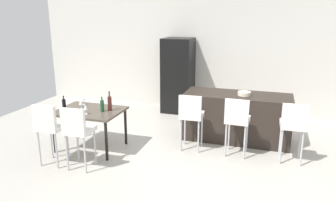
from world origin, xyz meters
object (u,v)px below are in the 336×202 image
Objects in this scene: refrigerator at (178,75)px; fruit_bowl at (244,94)px; dining_table at (90,114)px; dining_chair_far at (77,128)px; wine_glass_near at (83,98)px; bar_chair_left at (191,114)px; kitchen_island at (237,117)px; wine_bottle_end at (110,103)px; dining_chair_near at (49,125)px; wine_bottle_far at (102,106)px; bar_chair_middle at (237,118)px; wine_glass_middle at (85,107)px; bar_chair_right at (293,123)px; wine_bottle_right at (64,105)px; wine_glass_left at (81,102)px.

fruit_bowl is at bearing -41.13° from refrigerator.
dining_table is at bearing -154.95° from fruit_bowl.
dining_table is 2.90m from refrigerator.
wine_glass_near is (-0.55, 1.07, 0.17)m from dining_chair_far.
bar_chair_left is at bearing 5.96° from wine_glass_near.
refrigerator is at bearing 137.67° from kitchen_island.
wine_bottle_end is at bearing 13.56° from dining_table.
dining_chair_near is (-2.03, -1.29, 0.00)m from bar_chair_left.
dining_table is 0.63× the size of refrigerator.
dining_chair_far is 2.97× the size of wine_bottle_end.
wine_bottle_far is 0.15× the size of refrigerator.
fruit_bowl is at bearing -20.49° from kitchen_island.
wine_glass_middle is (-2.51, -0.72, 0.17)m from bar_chair_middle.
bar_chair_right is at bearing 21.77° from dining_chair_far.
wine_bottle_right is 0.48m from wine_glass_middle.
dining_table is at bearing 72.12° from dining_chair_near.
wine_glass_near is at bearing -114.91° from refrigerator.
wine_glass_left is at bearing -170.17° from bar_chair_middle.
kitchen_island is at bearing 29.01° from wine_bottle_end.
bar_chair_middle is 2.97× the size of wine_bottle_end.
bar_chair_left is 0.57× the size of refrigerator.
dining_chair_far is at bearing -99.65° from refrigerator.
wine_glass_middle is (-3.41, -0.72, 0.17)m from bar_chair_right.
dining_chair_far is 3.78× the size of wine_bottle_right.
wine_bottle_far is 1.54× the size of wine_glass_near.
wine_bottle_right is at bearing -155.13° from fruit_bowl.
refrigerator is (1.15, 2.49, 0.06)m from wine_glass_near.
wine_bottle_right is 0.46m from wine_glass_near.
wine_bottle_end is (-2.22, -0.40, 0.18)m from bar_chair_middle.
wine_glass_near is (-3.77, -0.21, 0.17)m from bar_chair_right.
wine_glass_near is 0.71× the size of fruit_bowl.
bar_chair_middle is at bearing 10.61° from dining_table.
wine_bottle_end is at bearing -150.99° from kitchen_island.
wine_glass_middle is (0.25, -0.25, 0.00)m from wine_glass_left.
dining_chair_near is at bearing -147.63° from bar_chair_left.
wine_glass_near is at bearing -161.80° from fruit_bowl.
refrigerator reaches higher than fruit_bowl.
fruit_bowl is (0.85, 0.74, 0.26)m from bar_chair_left.
wine_glass_near is at bearing -176.74° from bar_chair_right.
wine_bottle_far is at bearing -26.74° from wine_glass_near.
wine_glass_middle is (0.47, -0.06, 0.01)m from wine_bottle_right.
kitchen_island is at bearing 36.95° from dining_chair_near.
wine_bottle_end is at bearing 54.98° from dining_chair_near.
wine_glass_middle is at bearing -7.50° from wine_bottle_right.
wine_bottle_far is (-2.23, -1.28, 0.39)m from kitchen_island.
wine_bottle_end is at bearing -164.29° from bar_chair_left.
kitchen_island is 11.68× the size of wine_glass_near.
dining_table is 2.91m from fruit_bowl.
kitchen_island is 1.10× the size of refrigerator.
dining_table is at bearing -164.73° from bar_chair_left.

